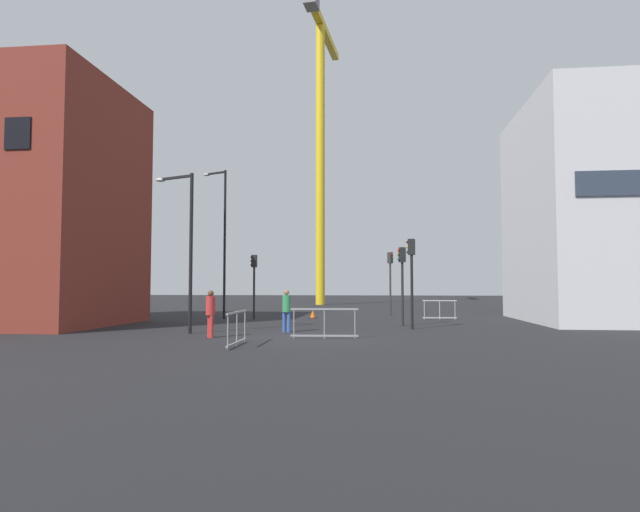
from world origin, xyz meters
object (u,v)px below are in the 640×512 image
(traffic_light_island, at_px, (254,276))
(traffic_light_verge, at_px, (390,273))
(streetlamp_tall, at_px, (223,233))
(streetlamp_short, at_px, (186,237))
(traffic_light_far, at_px, (402,273))
(traffic_cone_striped, at_px, (313,314))
(construction_crane, at_px, (321,125))
(pedestrian_walking, at_px, (286,307))
(traffic_light_corner, at_px, (412,268))
(pedestrian_waiting, at_px, (211,310))

(traffic_light_island, xyz_separation_m, traffic_light_verge, (7.71, 4.56, 0.23))
(streetlamp_tall, distance_m, streetlamp_short, 9.29)
(streetlamp_tall, bearing_deg, traffic_light_far, -23.31)
(streetlamp_tall, xyz_separation_m, streetlamp_short, (1.26, -9.15, -1.07))
(traffic_cone_striped, bearing_deg, construction_crane, 95.03)
(pedestrian_walking, bearing_deg, streetlamp_tall, 122.16)
(construction_crane, height_order, traffic_light_corner, construction_crane)
(construction_crane, height_order, traffic_light_verge, construction_crane)
(traffic_light_corner, bearing_deg, pedestrian_waiting, -148.70)
(construction_crane, distance_m, pedestrian_waiting, 36.90)
(streetlamp_tall, bearing_deg, pedestrian_waiting, -75.30)
(traffic_light_verge, bearing_deg, traffic_light_island, -149.41)
(pedestrian_walking, distance_m, traffic_cone_striped, 9.37)
(traffic_light_island, distance_m, traffic_cone_striped, 4.11)
(streetlamp_short, height_order, traffic_light_island, streetlamp_short)
(streetlamp_tall, height_order, traffic_light_verge, streetlamp_tall)
(streetlamp_tall, relative_size, traffic_cone_striped, 18.78)
(traffic_light_island, xyz_separation_m, traffic_light_corner, (8.40, -5.88, 0.19))
(streetlamp_tall, bearing_deg, traffic_light_island, -8.31)
(construction_crane, bearing_deg, pedestrian_waiting, -90.75)
(streetlamp_short, relative_size, pedestrian_waiting, 3.71)
(traffic_light_island, relative_size, pedestrian_walking, 2.10)
(construction_crane, xyz_separation_m, traffic_light_far, (6.76, -26.41, -15.34))
(construction_crane, bearing_deg, traffic_light_far, -75.63)
(streetlamp_short, bearing_deg, traffic_light_far, 28.91)
(streetlamp_tall, distance_m, traffic_light_island, 3.15)
(streetlamp_short, distance_m, traffic_light_island, 9.00)
(traffic_light_verge, xyz_separation_m, pedestrian_waiting, (-6.82, -15.01, -1.67))
(traffic_light_island, distance_m, pedestrian_waiting, 10.59)
(traffic_light_verge, relative_size, pedestrian_waiting, 2.31)
(streetlamp_tall, xyz_separation_m, pedestrian_waiting, (2.82, -10.74, -3.91))
(traffic_light_island, bearing_deg, traffic_cone_striped, 23.53)
(traffic_light_verge, height_order, pedestrian_walking, traffic_light_verge)
(traffic_cone_striped, bearing_deg, traffic_light_far, -47.73)
(construction_crane, relative_size, streetlamp_tall, 3.37)
(traffic_light_island, height_order, traffic_light_far, traffic_light_far)
(pedestrian_waiting, bearing_deg, traffic_light_island, 94.84)
(construction_crane, bearing_deg, streetlamp_tall, -98.35)
(traffic_light_verge, bearing_deg, streetlamp_tall, -156.09)
(traffic_light_corner, bearing_deg, traffic_light_far, 99.98)
(traffic_light_far, bearing_deg, pedestrian_waiting, -138.23)
(construction_crane, distance_m, traffic_light_verge, 24.26)
(traffic_light_island, distance_m, pedestrian_walking, 8.72)
(traffic_light_island, height_order, pedestrian_walking, traffic_light_island)
(construction_crane, relative_size, traffic_light_far, 7.81)
(streetlamp_tall, xyz_separation_m, traffic_light_corner, (10.33, -6.17, -2.28))
(traffic_light_far, bearing_deg, traffic_light_verge, 92.46)
(streetlamp_short, bearing_deg, pedestrian_waiting, -45.54)
(streetlamp_short, bearing_deg, traffic_light_verge, 58.01)
(streetlamp_tall, height_order, traffic_cone_striped, streetlamp_tall)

